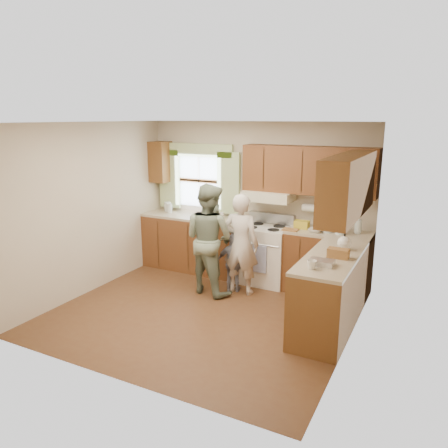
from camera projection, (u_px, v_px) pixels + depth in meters
The scene contains 6 objects.
room at pixel (203, 222), 5.60m from camera, with size 3.80×3.80×3.80m.
kitchen_fixtures at pixel (276, 239), 6.35m from camera, with size 3.80×2.25×2.15m.
stove at pixel (265, 253), 6.89m from camera, with size 0.76×0.67×1.07m.
woman_left at pixel (241, 244), 6.38m from camera, with size 0.55×0.36×1.51m, color beige.
woman_right at pixel (209, 239), 6.40m from camera, with size 0.80×0.62×1.64m, color #223D2B.
child at pixel (234, 263), 6.51m from camera, with size 0.52×0.22×0.89m, color slate.
Camera 1 is at (2.71, -4.72, 2.57)m, focal length 35.00 mm.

